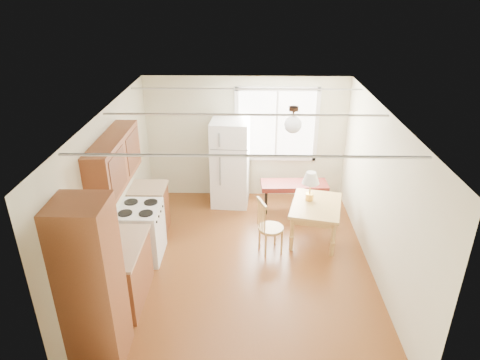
{
  "coord_description": "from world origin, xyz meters",
  "views": [
    {
      "loc": [
        0.05,
        -5.65,
        4.16
      ],
      "look_at": [
        -0.09,
        0.74,
        1.15
      ],
      "focal_mm": 32.0,
      "sensor_mm": 36.0,
      "label": 1
    }
  ],
  "objects_px": {
    "refrigerator": "(230,163)",
    "chair": "(266,223)",
    "dining_table": "(316,209)",
    "bench": "(294,186)"
  },
  "relations": [
    {
      "from": "refrigerator",
      "to": "chair",
      "type": "distance_m",
      "value": 1.9
    },
    {
      "from": "refrigerator",
      "to": "dining_table",
      "type": "height_order",
      "value": "refrigerator"
    },
    {
      "from": "dining_table",
      "to": "chair",
      "type": "xyz_separation_m",
      "value": [
        -0.87,
        -0.43,
        -0.03
      ]
    },
    {
      "from": "chair",
      "to": "refrigerator",
      "type": "bearing_deg",
      "value": 91.18
    },
    {
      "from": "refrigerator",
      "to": "dining_table",
      "type": "xyz_separation_m",
      "value": [
        1.53,
        -1.32,
        -0.3
      ]
    },
    {
      "from": "bench",
      "to": "chair",
      "type": "relative_size",
      "value": 1.36
    },
    {
      "from": "refrigerator",
      "to": "dining_table",
      "type": "bearing_deg",
      "value": -36.75
    },
    {
      "from": "refrigerator",
      "to": "dining_table",
      "type": "distance_m",
      "value": 2.04
    },
    {
      "from": "refrigerator",
      "to": "dining_table",
      "type": "relative_size",
      "value": 1.41
    },
    {
      "from": "refrigerator",
      "to": "bench",
      "type": "distance_m",
      "value": 1.33
    }
  ]
}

